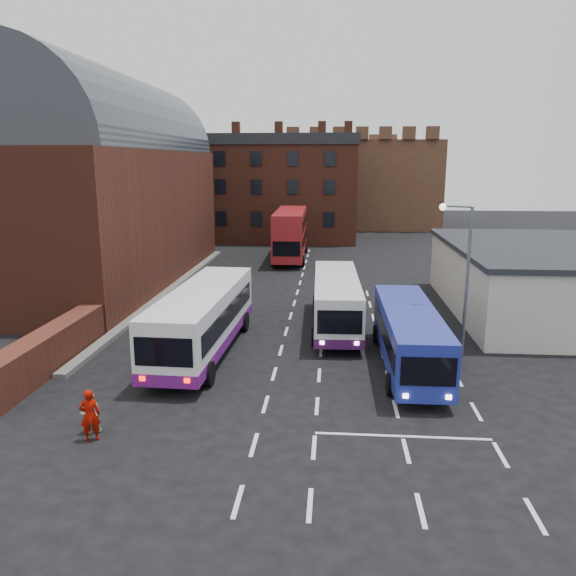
# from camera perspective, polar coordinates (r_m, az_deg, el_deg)

# --- Properties ---
(ground) EXTENTS (180.00, 180.00, 0.00)m
(ground) POSITION_cam_1_polar(r_m,az_deg,el_deg) (22.97, -2.06, -10.90)
(ground) COLOR black
(railway_station) EXTENTS (12.00, 28.00, 16.00)m
(railway_station) POSITION_cam_1_polar(r_m,az_deg,el_deg) (45.63, -18.91, 10.09)
(railway_station) COLOR #602B1E
(railway_station) RESTS_ON ground
(forecourt_wall) EXTENTS (1.20, 10.00, 1.80)m
(forecourt_wall) POSITION_cam_1_polar(r_m,az_deg,el_deg) (27.47, -23.32, -5.94)
(forecourt_wall) COLOR #602B1E
(forecourt_wall) RESTS_ON ground
(cream_building) EXTENTS (10.40, 16.40, 4.25)m
(cream_building) POSITION_cam_1_polar(r_m,az_deg,el_deg) (37.72, 23.89, 0.86)
(cream_building) COLOR beige
(cream_building) RESTS_ON ground
(brick_terrace) EXTENTS (22.00, 10.00, 11.00)m
(brick_terrace) POSITION_cam_1_polar(r_m,az_deg,el_deg) (67.53, -2.64, 9.58)
(brick_terrace) COLOR brown
(brick_terrace) RESTS_ON ground
(castle_keep) EXTENTS (22.00, 22.00, 12.00)m
(castle_keep) POSITION_cam_1_polar(r_m,az_deg,el_deg) (87.02, 7.06, 10.54)
(castle_keep) COLOR brown
(castle_keep) RESTS_ON ground
(bus_white_outbound) EXTENTS (3.26, 11.76, 3.18)m
(bus_white_outbound) POSITION_cam_1_polar(r_m,az_deg,el_deg) (27.68, -8.62, -2.76)
(bus_white_outbound) COLOR white
(bus_white_outbound) RESTS_ON ground
(bus_white_inbound) EXTENTS (2.89, 10.64, 2.89)m
(bus_white_inbound) POSITION_cam_1_polar(r_m,az_deg,el_deg) (31.65, 4.93, -1.02)
(bus_white_inbound) COLOR silver
(bus_white_inbound) RESTS_ON ground
(bus_blue) EXTENTS (2.63, 10.10, 2.75)m
(bus_blue) POSITION_cam_1_polar(r_m,az_deg,el_deg) (25.99, 12.19, -4.52)
(bus_blue) COLOR navy
(bus_blue) RESTS_ON ground
(bus_red_double) EXTENTS (3.13, 11.77, 4.69)m
(bus_red_double) POSITION_cam_1_polar(r_m,az_deg,el_deg) (53.62, 0.24, 5.55)
(bus_red_double) COLOR maroon
(bus_red_double) RESTS_ON ground
(street_lamp) EXTENTS (1.43, 0.67, 7.37)m
(street_lamp) POSITION_cam_1_polar(r_m,az_deg,el_deg) (26.63, 17.26, 1.86)
(street_lamp) COLOR slate
(street_lamp) RESTS_ON ground
(pedestrian_red) EXTENTS (0.78, 0.66, 1.83)m
(pedestrian_red) POSITION_cam_1_polar(r_m,az_deg,el_deg) (20.36, -19.49, -12.08)
(pedestrian_red) COLOR #970C01
(pedestrian_red) RESTS_ON ground
(pedestrian_beige) EXTENTS (0.88, 0.83, 1.43)m
(pedestrian_beige) POSITION_cam_1_polar(r_m,az_deg,el_deg) (20.97, -19.42, -11.91)
(pedestrian_beige) COLOR tan
(pedestrian_beige) RESTS_ON ground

